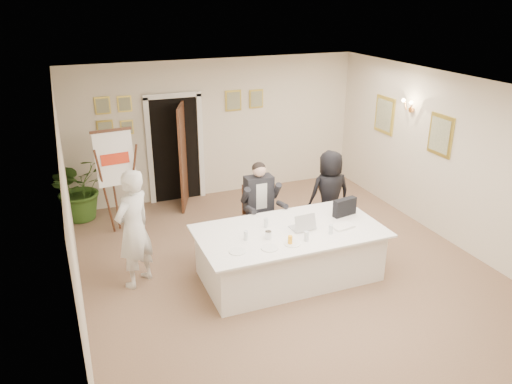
{
  "coord_description": "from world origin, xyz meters",
  "views": [
    {
      "loc": [
        -2.93,
        -6.03,
        4.0
      ],
      "look_at": [
        -0.3,
        0.6,
        1.13
      ],
      "focal_mm": 35.0,
      "sensor_mm": 36.0,
      "label": 1
    }
  ],
  "objects": [
    {
      "name": "floor",
      "position": [
        0.0,
        0.0,
        0.0
      ],
      "size": [
        7.0,
        7.0,
        0.0
      ],
      "primitive_type": "plane",
      "color": "brown",
      "rests_on": "ground"
    },
    {
      "name": "ceiling",
      "position": [
        0.0,
        0.0,
        2.8
      ],
      "size": [
        6.0,
        7.0,
        0.02
      ],
      "primitive_type": "cube",
      "color": "white",
      "rests_on": "wall_back"
    },
    {
      "name": "wall_back",
      "position": [
        0.0,
        3.5,
        1.4
      ],
      "size": [
        6.0,
        0.1,
        2.8
      ],
      "primitive_type": "cube",
      "color": "beige",
      "rests_on": "floor"
    },
    {
      "name": "wall_front",
      "position": [
        0.0,
        -3.5,
        1.4
      ],
      "size": [
        6.0,
        0.1,
        2.8
      ],
      "primitive_type": "cube",
      "color": "beige",
      "rests_on": "floor"
    },
    {
      "name": "wall_left",
      "position": [
        -3.0,
        0.0,
        1.4
      ],
      "size": [
        0.1,
        7.0,
        2.8
      ],
      "primitive_type": "cube",
      "color": "beige",
      "rests_on": "floor"
    },
    {
      "name": "wall_right",
      "position": [
        3.0,
        0.0,
        1.4
      ],
      "size": [
        0.1,
        7.0,
        2.8
      ],
      "primitive_type": "cube",
      "color": "beige",
      "rests_on": "floor"
    },
    {
      "name": "doorway",
      "position": [
        -0.88,
        3.32,
        1.04
      ],
      "size": [
        1.14,
        0.86,
        2.2
      ],
      "color": "black",
      "rests_on": "floor"
    },
    {
      "name": "pictures_back_wall",
      "position": [
        -0.8,
        3.47,
        1.85
      ],
      "size": [
        3.4,
        0.06,
        0.8
      ],
      "primitive_type": null,
      "color": "gold",
      "rests_on": "wall_back"
    },
    {
      "name": "pictures_right_wall",
      "position": [
        2.97,
        1.2,
        1.75
      ],
      "size": [
        0.06,
        2.2,
        0.8
      ],
      "primitive_type": null,
      "color": "gold",
      "rests_on": "wall_right"
    },
    {
      "name": "wall_sconce",
      "position": [
        2.9,
        1.2,
        2.1
      ],
      "size": [
        0.2,
        0.3,
        0.24
      ],
      "primitive_type": null,
      "color": "#D48844",
      "rests_on": "wall_right"
    },
    {
      "name": "conference_table",
      "position": [
        -0.06,
        -0.15,
        0.39
      ],
      "size": [
        2.72,
        1.45,
        0.78
      ],
      "color": "white",
      "rests_on": "floor"
    },
    {
      "name": "seated_man",
      "position": [
        -0.07,
        0.99,
        0.73
      ],
      "size": [
        0.69,
        0.73,
        1.46
      ],
      "primitive_type": null,
      "rotation": [
        0.0,
        0.0,
        0.1
      ],
      "color": "black",
      "rests_on": "floor"
    },
    {
      "name": "flip_chart",
      "position": [
        -2.21,
        2.33,
        0.86
      ],
      "size": [
        0.66,
        0.44,
        1.86
      ],
      "color": "#341810",
      "rests_on": "floor"
    },
    {
      "name": "standing_man",
      "position": [
        -2.2,
        0.5,
        0.88
      ],
      "size": [
        0.77,
        0.74,
        1.77
      ],
      "primitive_type": "imported",
      "rotation": [
        0.0,
        0.0,
        3.83
      ],
      "color": "silver",
      "rests_on": "floor"
    },
    {
      "name": "standing_woman",
      "position": [
        1.19,
        0.9,
        0.76
      ],
      "size": [
        0.78,
        0.54,
        1.53
      ],
      "primitive_type": "imported",
      "rotation": [
        0.0,
        0.0,
        3.07
      ],
      "color": "black",
      "rests_on": "floor"
    },
    {
      "name": "potted_palm",
      "position": [
        -2.8,
        3.2,
        0.62
      ],
      "size": [
        1.42,
        1.35,
        1.23
      ],
      "primitive_type": "imported",
      "rotation": [
        0.0,
        0.0,
        0.45
      ],
      "color": "#335B1E",
      "rests_on": "floor"
    },
    {
      "name": "laptop",
      "position": [
        0.13,
        -0.15,
        0.91
      ],
      "size": [
        0.35,
        0.38,
        0.28
      ],
      "primitive_type": null,
      "rotation": [
        0.0,
        0.0,
        0.07
      ],
      "color": "#B7BABC",
      "rests_on": "conference_table"
    },
    {
      "name": "laptop_bag",
      "position": [
        0.94,
        0.01,
        0.91
      ],
      "size": [
        0.41,
        0.18,
        0.28
      ],
      "primitive_type": "cube",
      "rotation": [
        0.0,
        0.0,
        0.18
      ],
      "color": "black",
      "rests_on": "conference_table"
    },
    {
      "name": "paper_stack",
      "position": [
        0.69,
        -0.35,
        0.79
      ],
      "size": [
        0.36,
        0.28,
        0.03
      ],
      "primitive_type": "cube",
      "rotation": [
        0.0,
        0.0,
        0.18
      ],
      "color": "white",
      "rests_on": "conference_table"
    },
    {
      "name": "plate_left",
      "position": [
        -1.0,
        -0.49,
        0.78
      ],
      "size": [
        0.28,
        0.28,
        0.01
      ],
      "primitive_type": "cylinder",
      "rotation": [
        0.0,
        0.0,
        0.27
      ],
      "color": "white",
      "rests_on": "conference_table"
    },
    {
      "name": "plate_mid",
      "position": [
        -0.56,
        -0.56,
        0.78
      ],
      "size": [
        0.3,
        0.3,
        0.01
      ],
      "primitive_type": "cylinder",
      "rotation": [
        0.0,
        0.0,
        -0.35
      ],
      "color": "white",
      "rests_on": "conference_table"
    },
    {
      "name": "plate_near",
      "position": [
        -0.22,
        -0.56,
        0.78
      ],
      "size": [
        0.28,
        0.28,
        0.01
      ],
      "primitive_type": "cylinder",
      "rotation": [
        0.0,
        0.0,
        0.2
      ],
      "color": "white",
      "rests_on": "conference_table"
    },
    {
      "name": "glass_a",
      "position": [
        -0.77,
        -0.2,
        0.84
      ],
      "size": [
        0.06,
        0.06,
        0.14
      ],
      "primitive_type": "cylinder",
      "rotation": [
        0.0,
        0.0,
        0.03
      ],
      "color": "silver",
      "rests_on": "conference_table"
    },
    {
      "name": "glass_b",
      "position": [
        0.01,
        -0.54,
        0.84
      ],
      "size": [
        0.07,
        0.07,
        0.14
      ],
      "primitive_type": "cylinder",
      "rotation": [
        0.0,
        0.0,
        0.05
      ],
      "color": "silver",
      "rests_on": "conference_table"
    },
    {
      "name": "glass_c",
      "position": [
        0.43,
        -0.47,
        0.84
      ],
      "size": [
        0.08,
        0.08,
        0.14
      ],
      "primitive_type": "cylinder",
      "rotation": [
        0.0,
        0.0,
        0.32
      ],
      "color": "silver",
      "rests_on": "conference_table"
    },
    {
      "name": "glass_d",
      "position": [
        -0.35,
        0.07,
        0.84
      ],
      "size": [
        0.08,
        0.08,
        0.14
      ],
      "primitive_type": "cylinder",
      "rotation": [
        0.0,
        0.0,
        0.18
      ],
      "color": "silver",
      "rests_on": "conference_table"
    },
    {
      "name": "oj_glass",
      "position": [
        -0.25,
        -0.55,
        0.84
      ],
      "size": [
        0.06,
        0.06,
        0.13
      ],
      "primitive_type": "cylinder",
      "rotation": [
        0.0,
        0.0,
        0.02
      ],
      "color": "#FFA715",
      "rests_on": "conference_table"
    },
    {
      "name": "steel_jug",
      "position": [
        -0.46,
        -0.28,
        0.83
      ],
      "size": [
        0.11,
        0.11,
        0.11
      ],
      "primitive_type": "cylinder",
      "rotation": [
        0.0,
        0.0,
        0.15
      ],
      "color": "silver",
      "rests_on": "conference_table"
    }
  ]
}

